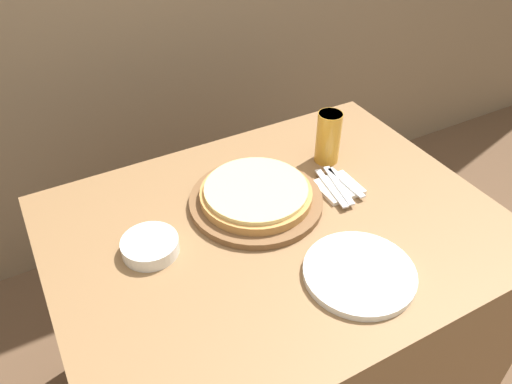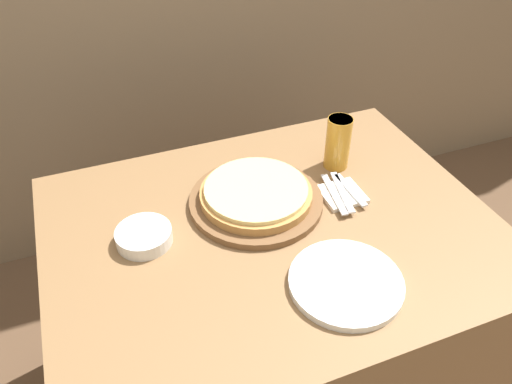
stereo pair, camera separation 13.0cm
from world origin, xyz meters
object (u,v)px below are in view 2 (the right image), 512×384
(beer_glass, at_px, (338,141))
(side_bowl, at_px, (144,236))
(fork, at_px, (334,194))
(dinner_knife, at_px, (342,192))
(spoon, at_px, (350,190))
(pizza_on_board, at_px, (256,196))
(dinner_plate, at_px, (346,283))

(beer_glass, xyz_separation_m, side_bowl, (-0.59, -0.11, -0.07))
(fork, bearing_deg, dinner_knife, 0.00)
(dinner_knife, height_order, spoon, same)
(pizza_on_board, height_order, fork, pizza_on_board)
(pizza_on_board, distance_m, dinner_plate, 0.35)
(dinner_plate, xyz_separation_m, spoon, (0.17, 0.28, 0.01))
(beer_glass, bearing_deg, side_bowl, -168.99)
(fork, bearing_deg, beer_glass, 60.03)
(dinner_plate, relative_size, side_bowl, 1.87)
(dinner_plate, relative_size, fork, 1.46)
(pizza_on_board, distance_m, fork, 0.21)
(side_bowl, relative_size, spoon, 0.92)
(beer_glass, xyz_separation_m, fork, (-0.08, -0.13, -0.07))
(beer_glass, relative_size, side_bowl, 1.15)
(pizza_on_board, distance_m, spoon, 0.26)
(beer_glass, distance_m, side_bowl, 0.60)
(dinner_knife, bearing_deg, pizza_on_board, 166.67)
(pizza_on_board, bearing_deg, beer_glass, 15.65)
(dinner_knife, bearing_deg, fork, 180.00)
(spoon, bearing_deg, dinner_knife, -180.00)
(pizza_on_board, distance_m, beer_glass, 0.30)
(beer_glass, height_order, spoon, beer_glass)
(pizza_on_board, relative_size, side_bowl, 2.59)
(pizza_on_board, height_order, spoon, pizza_on_board)
(side_bowl, height_order, spoon, side_bowl)
(beer_glass, bearing_deg, pizza_on_board, -164.35)
(spoon, bearing_deg, pizza_on_board, 167.94)
(spoon, bearing_deg, side_bowl, 178.06)
(side_bowl, bearing_deg, spoon, -1.94)
(dinner_knife, relative_size, spoon, 1.17)
(dinner_plate, bearing_deg, side_bowl, 142.41)
(fork, bearing_deg, dinner_plate, -113.20)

